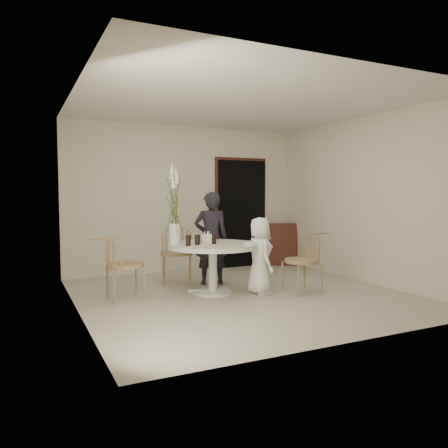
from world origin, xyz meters
name	(u,v)px	position (x,y,z in m)	size (l,w,h in m)	color
ground	(242,295)	(0.00, 0.00, 0.00)	(4.50, 4.50, 0.00)	beige
room_shell	(242,182)	(0.00, 0.00, 1.62)	(4.50, 4.50, 4.50)	silver
doorway	(242,214)	(1.15, 2.19, 1.05)	(1.00, 0.10, 2.10)	black
door_trim	(241,211)	(1.15, 2.23, 1.11)	(1.12, 0.03, 2.22)	#59241E
table	(213,251)	(-0.35, 0.25, 0.62)	(1.33, 1.33, 0.73)	silver
picture_frame	(282,244)	(1.95, 1.95, 0.42)	(0.64, 0.04, 0.85)	#59241E
chair_far	(177,246)	(-0.54, 1.27, 0.60)	(0.63, 0.65, 0.92)	#A18457
chair_right	(309,254)	(0.96, -0.28, 0.57)	(0.54, 0.51, 0.88)	#A18457
chair_left	(116,259)	(-1.70, 0.43, 0.57)	(0.54, 0.50, 0.88)	#A18457
girl	(211,238)	(-0.10, 0.87, 0.74)	(0.54, 0.35, 1.48)	black
boy	(260,256)	(0.25, -0.06, 0.56)	(0.54, 0.35, 1.11)	white
birthday_cake	(207,239)	(-0.35, 0.43, 0.79)	(0.23, 0.23, 0.16)	white
cola_tumbler_a	(198,239)	(-0.57, 0.26, 0.80)	(0.06, 0.06, 0.14)	black
cola_tumbler_b	(214,239)	(-0.36, 0.18, 0.80)	(0.06, 0.06, 0.14)	black
cola_tumbler_c	(188,240)	(-0.77, 0.15, 0.81)	(0.07, 0.07, 0.15)	black
cola_tumbler_d	(197,240)	(-0.61, 0.19, 0.80)	(0.07, 0.07, 0.14)	black
plate_stack	(250,243)	(0.09, -0.08, 0.75)	(0.18, 0.18, 0.05)	white
flower_vase	(174,205)	(-0.86, 0.44, 1.28)	(0.16, 0.16, 1.17)	white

